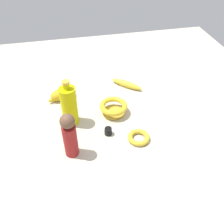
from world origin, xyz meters
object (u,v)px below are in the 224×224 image
Objects in this scene: banana at (127,84)px; cat_figurine at (62,93)px; nail_polish_jar at (108,131)px; bottle_tall at (69,105)px; bowl at (113,107)px; person_figure_adult at (70,135)px; bangle at (139,138)px.

cat_figurine is at bearing -132.40° from banana.
nail_polish_jar is 0.15× the size of bottle_tall.
person_figure_adult is (0.24, 0.23, 0.08)m from bowl.
bowl is at bearing -77.93° from banana.
banana is 0.41m from nail_polish_jar.
cat_figurine reaches higher than bowl.
person_figure_adult is at bearing 3.04° from bangle.
bangle is at bearing -176.96° from person_figure_adult.
bottle_tall is at bearing -36.56° from nail_polish_jar.
bottle_tall reaches higher than bowl.
bangle is at bearing 147.91° from bottle_tall.
bowl is 0.58× the size of bottle_tall.
nail_polish_jar is (0.13, -0.07, 0.01)m from bangle.
bottle_tall is (-0.01, -0.21, -0.01)m from person_figure_adult.
cat_figurine is 0.22m from bottle_tall.
bangle is at bearing 130.17° from cat_figurine.
person_figure_adult is at bearing 86.02° from bottle_tall.
bottle_tall reaches higher than person_figure_adult.
banana and nail_polish_jar have the same top height.
person_figure_adult is at bearing -86.86° from banana.
bowl is 0.64× the size of person_figure_adult.
nail_polish_jar is 0.23m from bottle_tall.
bangle is at bearing 109.89° from bowl.
cat_figurine is 0.56× the size of bottle_tall.
person_figure_adult is 0.91× the size of bottle_tall.
banana is at bearing -129.67° from person_figure_adult.
banana is (-0.13, -0.22, -0.02)m from bowl.
banana is 0.44m from bottle_tall.
bangle is (-0.08, 0.21, -0.03)m from bowl.
nail_polish_jar is at bearing -155.73° from person_figure_adult.
person_figure_adult is 0.22m from nail_polish_jar.
bowl is 3.89× the size of nail_polish_jar.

